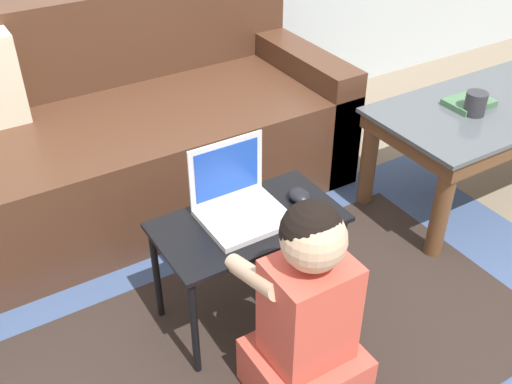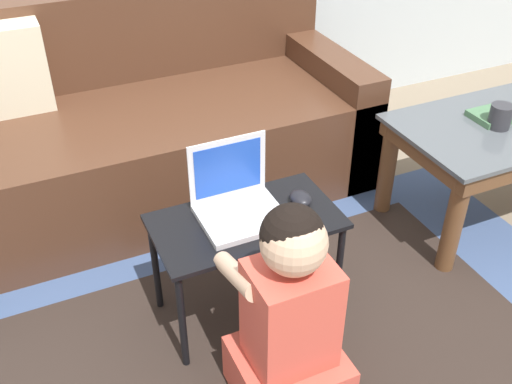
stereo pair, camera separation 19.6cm
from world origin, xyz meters
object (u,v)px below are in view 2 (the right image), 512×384
laptop (238,205)px  cup_on_table (500,116)px  laptop_desk (246,232)px  couch (148,130)px  computer_mouse (300,198)px  book_on_table (495,115)px  person_seated (289,321)px

laptop → cup_on_table: (1.12, 0.04, 0.06)m
laptop_desk → cup_on_table: (1.11, 0.07, 0.15)m
laptop → couch: bearing=94.1°
computer_mouse → cup_on_table: 0.91m
laptop → book_on_table: size_ratio=1.40×
couch → computer_mouse: couch is taller
cup_on_table → person_seated: bearing=-158.4°
laptop_desk → book_on_table: book_on_table is taller
computer_mouse → book_on_table: 0.96m
couch → computer_mouse: 0.96m
couch → laptop: (0.06, -0.89, 0.16)m
cup_on_table → book_on_table: (0.04, 0.07, -0.03)m
couch → laptop: bearing=-85.9°
laptop_desk → cup_on_table: 1.12m
couch → laptop: size_ratio=6.91×
couch → cup_on_table: (1.19, -0.85, 0.21)m
laptop_desk → laptop: bearing=107.8°
person_seated → cup_on_table: bearing=21.6°
cup_on_table → laptop_desk: bearing=-176.2°
person_seated → book_on_table: 1.30m
computer_mouse → book_on_table: (0.95, 0.13, 0.04)m
couch → computer_mouse: size_ratio=20.27×
laptop_desk → book_on_table: (1.16, 0.14, 0.12)m
laptop → computer_mouse: bearing=-7.4°
computer_mouse → laptop: bearing=172.6°
couch → book_on_table: bearing=-32.4°
couch → book_on_table: (1.23, -0.78, 0.18)m
computer_mouse → person_seated: (-0.24, -0.38, -0.11)m
person_seated → book_on_table: person_seated is taller
person_seated → book_on_table: size_ratio=3.74×
laptop → book_on_table: (1.17, 0.10, 0.02)m
person_seated → book_on_table: bearing=23.5°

